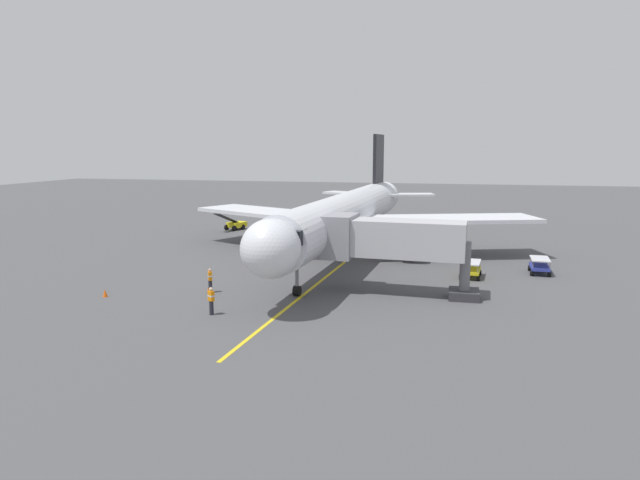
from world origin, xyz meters
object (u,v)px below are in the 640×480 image
Objects in this scene: airplane at (346,215)px; ground_crew_marshaller at (210,280)px; ground_crew_wing_walker at (211,301)px; jet_bridge at (382,240)px; baggage_cart_starboard_side at (352,231)px; baggage_cart_rear_apron at (471,269)px; baggage_cart_near_nose at (540,266)px; belt_loader_portside at (235,224)px; safety_cone_nose_left at (105,293)px; safety_cone_nose_right at (210,287)px.

ground_crew_marshaller is (6.97, 14.30, -3.12)m from airplane.
ground_crew_wing_walker is (4.69, 19.19, -3.12)m from airplane.
jet_bridge is 3.89× the size of baggage_cart_starboard_side.
jet_bridge is at bearing 44.79° from baggage_cart_rear_apron.
baggage_cart_near_nose is 0.56× the size of belt_loader_portside.
safety_cone_nose_right is at bearing -152.64° from safety_cone_nose_left.
ground_crew_wing_walker is 31.78m from baggage_cart_starboard_side.
jet_bridge is 20.87× the size of safety_cone_nose_left.
jet_bridge reaches higher than safety_cone_nose_right.
ground_crew_marshaller is at bearing 26.47° from baggage_cart_rear_apron.
safety_cone_nose_left is at bearing 16.77° from jet_bridge.
baggage_cart_rear_apron is at bearing 144.23° from belt_loader_portside.
baggage_cart_near_nose is (-11.67, -8.80, -3.11)m from jet_bridge.
airplane reaches higher than jet_bridge.
ground_crew_wing_walker is 9.03m from safety_cone_nose_left.
baggage_cart_starboard_side is (17.97, -15.21, 0.00)m from baggage_cart_near_nose.
baggage_cart_near_nose is at bearing 152.45° from belt_loader_portside.
jet_bridge is 12.63m from safety_cone_nose_right.
jet_bridge is at bearing -166.86° from ground_crew_marshaller.
ground_crew_marshaller is 3.11× the size of safety_cone_nose_left.
jet_bridge is at bearing -163.23° from safety_cone_nose_left.
airplane reaches higher than belt_loader_portside.
safety_cone_nose_left is (13.45, 17.05, -3.73)m from airplane.
belt_loader_portside reaches higher than ground_crew_marshaller.
ground_crew_wing_walker is 0.64× the size of baggage_cart_near_nose.
ground_crew_wing_walker is 5.96m from safety_cone_nose_right.
safety_cone_nose_left is at bearing 22.95° from ground_crew_marshaller.
baggage_cart_starboard_side is (-14.98, 1.98, -0.06)m from belt_loader_portside.
baggage_cart_rear_apron is at bearing 125.09° from baggage_cart_starboard_side.
ground_crew_marshaller is at bearing -65.06° from ground_crew_wing_walker.
safety_cone_nose_left is (24.36, 11.65, -0.38)m from baggage_cart_rear_apron.
jet_bridge is 19.26m from safety_cone_nose_left.
ground_crew_wing_walker is at bearing 76.26° from airplane.
belt_loader_portside is 8.54× the size of safety_cone_nose_left.
ground_crew_marshaller is 0.58× the size of baggage_cart_starboard_side.
belt_loader_portside is at bearing -50.69° from jet_bridge.
jet_bridge is 33.73m from belt_loader_portside.
baggage_cart_near_nose is 4.83× the size of safety_cone_nose_left.
belt_loader_portside is (9.63, -28.72, -0.17)m from ground_crew_marshaller.
ground_crew_wing_walker is (9.38, 7.61, -2.88)m from jet_bridge.
baggage_cart_starboard_side is 31.77m from safety_cone_nose_left.
jet_bridge is 20.87× the size of safety_cone_nose_right.
baggage_cart_starboard_side reaches higher than safety_cone_nose_left.
baggage_cart_near_nose is 26.06m from safety_cone_nose_right.
baggage_cart_rear_apron reaches higher than safety_cone_nose_right.
ground_crew_marshaller is 3.11× the size of safety_cone_nose_right.
baggage_cart_near_nose reaches higher than safety_cone_nose_right.
airplane is at bearing 139.02° from belt_loader_portside.
safety_cone_nose_right is at bearing 25.11° from baggage_cart_near_nose.
safety_cone_nose_left and safety_cone_nose_right have the same top height.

